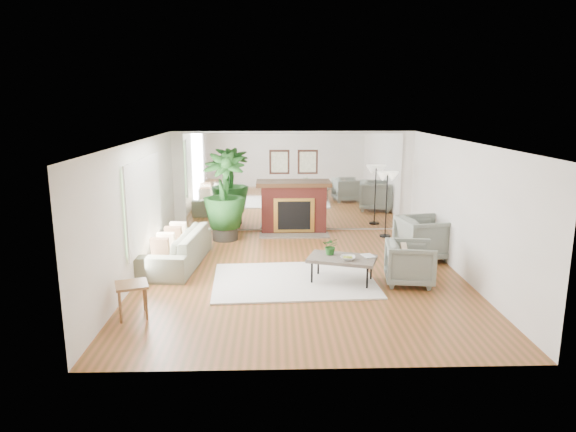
{
  "coord_description": "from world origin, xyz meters",
  "views": [
    {
      "loc": [
        -0.52,
        -9.2,
        3.18
      ],
      "look_at": [
        -0.22,
        0.6,
        1.01
      ],
      "focal_mm": 32.0,
      "sensor_mm": 36.0,
      "label": 1
    }
  ],
  "objects_px": {
    "fireplace": "(294,207)",
    "floor_lamp": "(387,182)",
    "coffee_table": "(342,259)",
    "side_table": "(132,289)",
    "potted_ficus": "(224,194)",
    "armchair_back": "(424,238)",
    "sofa": "(176,248)",
    "armchair_front": "(410,263)"
  },
  "relations": [
    {
      "from": "sofa",
      "to": "armchair_front",
      "type": "relative_size",
      "value": 2.81
    },
    {
      "from": "side_table",
      "to": "coffee_table",
      "type": "bearing_deg",
      "value": 22.87
    },
    {
      "from": "sofa",
      "to": "fireplace",
      "type": "bearing_deg",
      "value": 141.38
    },
    {
      "from": "potted_ficus",
      "to": "floor_lamp",
      "type": "height_order",
      "value": "potted_ficus"
    },
    {
      "from": "sofa",
      "to": "armchair_back",
      "type": "bearing_deg",
      "value": 98.12
    },
    {
      "from": "coffee_table",
      "to": "armchair_back",
      "type": "height_order",
      "value": "armchair_back"
    },
    {
      "from": "side_table",
      "to": "floor_lamp",
      "type": "height_order",
      "value": "floor_lamp"
    },
    {
      "from": "coffee_table",
      "to": "sofa",
      "type": "relative_size",
      "value": 0.57
    },
    {
      "from": "coffee_table",
      "to": "sofa",
      "type": "bearing_deg",
      "value": 160.29
    },
    {
      "from": "coffee_table",
      "to": "armchair_back",
      "type": "bearing_deg",
      "value": 36.4
    },
    {
      "from": "sofa",
      "to": "side_table",
      "type": "height_order",
      "value": "sofa"
    },
    {
      "from": "coffee_table",
      "to": "floor_lamp",
      "type": "height_order",
      "value": "floor_lamp"
    },
    {
      "from": "coffee_table",
      "to": "sofa",
      "type": "height_order",
      "value": "sofa"
    },
    {
      "from": "coffee_table",
      "to": "armchair_front",
      "type": "bearing_deg",
      "value": -4.37
    },
    {
      "from": "potted_ficus",
      "to": "floor_lamp",
      "type": "relative_size",
      "value": 1.31
    },
    {
      "from": "armchair_front",
      "to": "potted_ficus",
      "type": "relative_size",
      "value": 0.41
    },
    {
      "from": "coffee_table",
      "to": "side_table",
      "type": "height_order",
      "value": "side_table"
    },
    {
      "from": "potted_ficus",
      "to": "coffee_table",
      "type": "bearing_deg",
      "value": -52.15
    },
    {
      "from": "armchair_back",
      "to": "side_table",
      "type": "height_order",
      "value": "armchair_back"
    },
    {
      "from": "coffee_table",
      "to": "side_table",
      "type": "bearing_deg",
      "value": -157.13
    },
    {
      "from": "fireplace",
      "to": "armchair_front",
      "type": "relative_size",
      "value": 2.43
    },
    {
      "from": "side_table",
      "to": "floor_lamp",
      "type": "xyz_separation_m",
      "value": [
        4.85,
        4.61,
        0.91
      ]
    },
    {
      "from": "armchair_front",
      "to": "side_table",
      "type": "xyz_separation_m",
      "value": [
        -4.57,
        -1.33,
        0.06
      ]
    },
    {
      "from": "coffee_table",
      "to": "sofa",
      "type": "distance_m",
      "value": 3.36
    },
    {
      "from": "coffee_table",
      "to": "armchair_back",
      "type": "distance_m",
      "value": 2.34
    },
    {
      "from": "armchair_front",
      "to": "coffee_table",
      "type": "bearing_deg",
      "value": 93.82
    },
    {
      "from": "side_table",
      "to": "fireplace",
      "type": "bearing_deg",
      "value": 62.56
    },
    {
      "from": "sofa",
      "to": "potted_ficus",
      "type": "height_order",
      "value": "potted_ficus"
    },
    {
      "from": "side_table",
      "to": "floor_lamp",
      "type": "relative_size",
      "value": 0.37
    },
    {
      "from": "armchair_front",
      "to": "floor_lamp",
      "type": "height_order",
      "value": "floor_lamp"
    },
    {
      "from": "sofa",
      "to": "side_table",
      "type": "relative_size",
      "value": 4.02
    },
    {
      "from": "sofa",
      "to": "floor_lamp",
      "type": "xyz_separation_m",
      "value": [
        4.65,
        2.06,
        1.0
      ]
    },
    {
      "from": "armchair_back",
      "to": "floor_lamp",
      "type": "bearing_deg",
      "value": 1.51
    },
    {
      "from": "sofa",
      "to": "armchair_back",
      "type": "xyz_separation_m",
      "value": [
        5.05,
        0.26,
        0.1
      ]
    },
    {
      "from": "fireplace",
      "to": "side_table",
      "type": "relative_size",
      "value": 3.49
    },
    {
      "from": "armchair_front",
      "to": "sofa",
      "type": "bearing_deg",
      "value": 82.52
    },
    {
      "from": "sofa",
      "to": "armchair_back",
      "type": "distance_m",
      "value": 5.06
    },
    {
      "from": "armchair_front",
      "to": "side_table",
      "type": "bearing_deg",
      "value": 114.38
    },
    {
      "from": "armchair_back",
      "to": "coffee_table",
      "type": "bearing_deg",
      "value": 115.43
    },
    {
      "from": "sofa",
      "to": "potted_ficus",
      "type": "distance_m",
      "value": 2.21
    },
    {
      "from": "fireplace",
      "to": "floor_lamp",
      "type": "xyz_separation_m",
      "value": [
        2.2,
        -0.49,
        0.69
      ]
    },
    {
      "from": "sofa",
      "to": "potted_ficus",
      "type": "bearing_deg",
      "value": 162.63
    }
  ]
}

